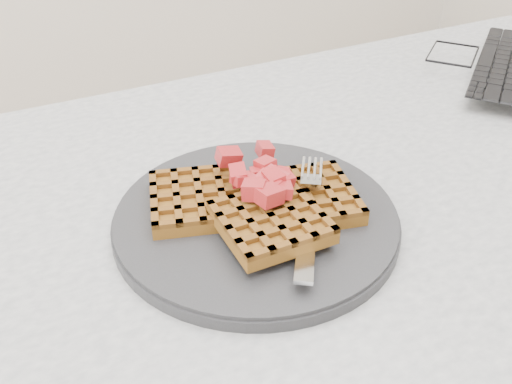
# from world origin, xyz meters

# --- Properties ---
(table) EXTENTS (1.20, 0.80, 0.75)m
(table) POSITION_xyz_m (0.00, 0.00, 0.64)
(table) COLOR beige
(table) RESTS_ON ground
(plate) EXTENTS (0.28, 0.28, 0.02)m
(plate) POSITION_xyz_m (-0.15, 0.03, 0.76)
(plate) COLOR #252528
(plate) RESTS_ON table
(waffles) EXTENTS (0.21, 0.18, 0.03)m
(waffles) POSITION_xyz_m (-0.15, 0.02, 0.78)
(waffles) COLOR brown
(waffles) RESTS_ON plate
(strawberry_pile) EXTENTS (0.15, 0.15, 0.02)m
(strawberry_pile) POSITION_xyz_m (-0.15, 0.03, 0.80)
(strawberry_pile) COLOR maroon
(strawberry_pile) RESTS_ON waffles
(fork) EXTENTS (0.12, 0.16, 0.02)m
(fork) POSITION_xyz_m (-0.12, -0.01, 0.77)
(fork) COLOR silver
(fork) RESTS_ON plate
(laptop) EXTENTS (0.37, 0.36, 0.21)m
(laptop) POSITION_xyz_m (0.35, 0.19, 0.79)
(laptop) COLOR black
(laptop) RESTS_ON table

